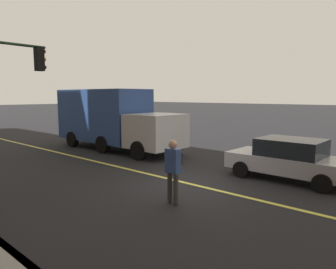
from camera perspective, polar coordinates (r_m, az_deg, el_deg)
The scene contains 5 objects.
ground at distance 10.89m, azimuth 3.32°, elevation -8.85°, with size 200.00×200.00×0.00m, color black.
lane_stripe_center at distance 10.89m, azimuth 3.32°, elevation -8.82°, with size 80.00×0.16×0.01m, color #D8CC4C.
car_silver at distance 11.99m, azimuth 21.28°, elevation -4.12°, with size 4.21×2.02×1.47m.
truck_blue at distance 17.80m, azimuth -10.21°, elevation 2.97°, with size 8.33×2.58×3.33m.
pedestrian_with_backpack at distance 8.62m, azimuth 0.98°, elevation -5.86°, with size 0.43×0.38×1.79m.
Camera 1 is at (-6.53, 8.19, 3.00)m, focal length 33.41 mm.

